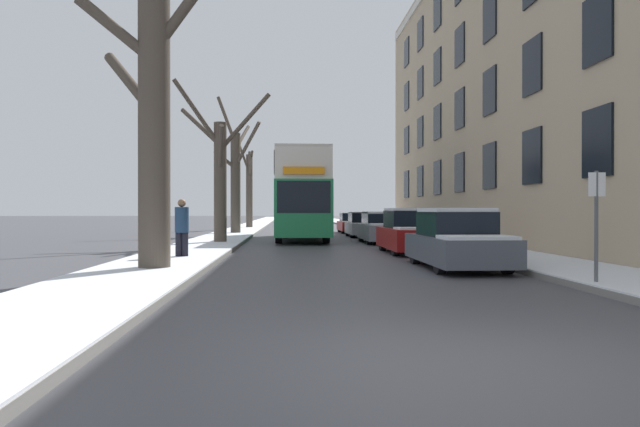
{
  "coord_description": "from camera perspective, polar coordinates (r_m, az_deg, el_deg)",
  "views": [
    {
      "loc": [
        -1.72,
        -5.39,
        1.47
      ],
      "look_at": [
        -0.37,
        18.25,
        1.35
      ],
      "focal_mm": 32.0,
      "sensor_mm": 36.0,
      "label": 1
    }
  ],
  "objects": [
    {
      "name": "parked_car_2",
      "position": [
        26.21,
        6.18,
        -1.48
      ],
      "size": [
        1.77,
        4.42,
        1.43
      ],
      "color": "slate",
      "rests_on": "ground"
    },
    {
      "name": "parked_car_0",
      "position": [
        14.9,
        13.53,
        -2.68
      ],
      "size": [
        1.8,
        4.27,
        1.54
      ],
      "color": "#474C56",
      "rests_on": "ground"
    },
    {
      "name": "pedestrian_left_sidewalk",
      "position": [
        16.85,
        -13.65,
        -1.35
      ],
      "size": [
        0.39,
        0.39,
        1.81
      ],
      "rotation": [
        0.0,
        0.0,
        3.16
      ],
      "color": "black",
      "rests_on": "ground"
    },
    {
      "name": "ground_plane",
      "position": [
        5.84,
        14.45,
        -14.26
      ],
      "size": [
        320.0,
        320.0,
        0.0
      ],
      "primitive_type": "plane",
      "color": "#424247"
    },
    {
      "name": "bare_tree_left_0",
      "position": [
        13.99,
        -16.4,
        9.69
      ],
      "size": [
        3.79,
        2.14,
        8.7
      ],
      "color": "#4C4238",
      "rests_on": "ground"
    },
    {
      "name": "bare_tree_left_3",
      "position": [
        45.8,
        -7.09,
        2.65
      ],
      "size": [
        1.19,
        2.45,
        6.56
      ],
      "color": "#4C4238",
      "rests_on": "ground"
    },
    {
      "name": "parked_car_3",
      "position": [
        32.29,
        4.38,
        -1.18
      ],
      "size": [
        1.77,
        4.03,
        1.4
      ],
      "color": "#9EA3AD",
      "rests_on": "ground"
    },
    {
      "name": "double_decker_bus",
      "position": [
        28.76,
        -1.92,
        2.16
      ],
      "size": [
        2.51,
        10.23,
        4.27
      ],
      "color": "#1E7A47",
      "rests_on": "ground"
    },
    {
      "name": "bare_tree_left_1",
      "position": [
        24.58,
        -10.01,
        4.12
      ],
      "size": [
        4.0,
        2.46,
        6.86
      ],
      "color": "#4C4238",
      "rests_on": "ground"
    },
    {
      "name": "parked_car_1",
      "position": [
        20.03,
        9.14,
        -1.89
      ],
      "size": [
        1.83,
        4.18,
        1.56
      ],
      "color": "maroon",
      "rests_on": "ground"
    },
    {
      "name": "street_sign_post",
      "position": [
        11.63,
        25.91,
        -0.69
      ],
      "size": [
        0.32,
        0.07,
        2.2
      ],
      "color": "#4C4F54",
      "rests_on": "ground"
    },
    {
      "name": "terrace_facade_right",
      "position": [
        27.72,
        24.22,
        12.52
      ],
      "size": [
        9.1,
        35.6,
        14.71
      ],
      "color": "tan",
      "rests_on": "ground"
    },
    {
      "name": "bare_tree_left_2",
      "position": [
        34.72,
        -8.42,
        3.86
      ],
      "size": [
        2.9,
        4.26,
        8.51
      ],
      "color": "#4C4238",
      "rests_on": "ground"
    },
    {
      "name": "sidewalk_right",
      "position": [
        58.79,
        3.26,
        -1.08
      ],
      "size": [
        2.63,
        130.0,
        0.16
      ],
      "color": "slate",
      "rests_on": "ground"
    },
    {
      "name": "sidewalk_left",
      "position": [
        58.49,
        -6.45,
        -1.09
      ],
      "size": [
        2.63,
        130.0,
        0.16
      ],
      "color": "slate",
      "rests_on": "ground"
    },
    {
      "name": "parked_car_4",
      "position": [
        37.89,
        3.25,
        -1.0
      ],
      "size": [
        1.73,
        4.16,
        1.35
      ],
      "color": "maroon",
      "rests_on": "ground"
    }
  ]
}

